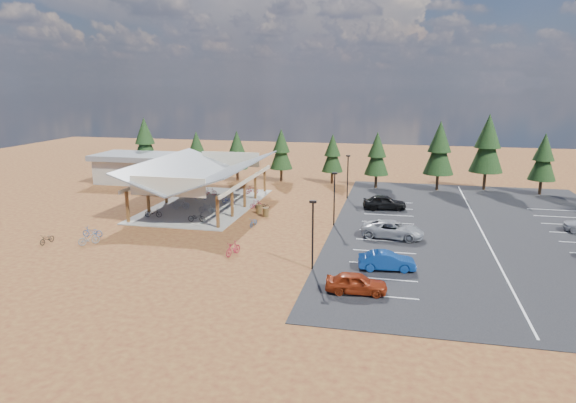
{
  "coord_description": "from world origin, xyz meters",
  "views": [
    {
      "loc": [
        10.91,
        -44.96,
        13.28
      ],
      "look_at": [
        0.08,
        4.05,
        1.64
      ],
      "focal_mm": 32.0,
      "sensor_mm": 36.0,
      "label": 1
    }
  ],
  "objects_px": {
    "bike_1": "(181,204)",
    "bike_16": "(262,206)",
    "lamp_post_0": "(313,230)",
    "lamp_post_2": "(348,173)",
    "bike_pavilion": "(204,172)",
    "bike_7": "(252,190)",
    "bike_2": "(200,196)",
    "bike_9": "(89,239)",
    "bike_11": "(233,248)",
    "car_4": "(384,202)",
    "bike_5": "(207,208)",
    "bike_6": "(228,200)",
    "car_1": "(387,261)",
    "trash_bin_1": "(266,212)",
    "bike_4": "(197,217)",
    "bike_10": "(92,232)",
    "bike_14": "(254,222)",
    "outbuilding": "(138,167)",
    "bike_8": "(47,239)",
    "car_0": "(356,283)",
    "bike_15": "(256,204)",
    "lamp_post_1": "(334,195)",
    "trash_bin_0": "(259,209)",
    "bike_3": "(210,192)",
    "car_2": "(393,230)"
  },
  "relations": [
    {
      "from": "bike_1",
      "to": "bike_16",
      "type": "height_order",
      "value": "bike_1"
    },
    {
      "from": "lamp_post_0",
      "to": "lamp_post_2",
      "type": "bearing_deg",
      "value": 90.0
    },
    {
      "from": "bike_pavilion",
      "to": "bike_7",
      "type": "relative_size",
      "value": 12.34
    },
    {
      "from": "bike_2",
      "to": "bike_9",
      "type": "height_order",
      "value": "bike_9"
    },
    {
      "from": "bike_11",
      "to": "car_4",
      "type": "xyz_separation_m",
      "value": [
        11.09,
        17.71,
        0.26
      ]
    },
    {
      "from": "bike_5",
      "to": "bike_6",
      "type": "height_order",
      "value": "bike_5"
    },
    {
      "from": "bike_1",
      "to": "car_1",
      "type": "relative_size",
      "value": 0.45
    },
    {
      "from": "bike_7",
      "to": "bike_1",
      "type": "bearing_deg",
      "value": 133.48
    },
    {
      "from": "trash_bin_1",
      "to": "bike_4",
      "type": "relative_size",
      "value": 0.53
    },
    {
      "from": "bike_6",
      "to": "bike_7",
      "type": "relative_size",
      "value": 1.06
    },
    {
      "from": "car_4",
      "to": "bike_pavilion",
      "type": "bearing_deg",
      "value": 88.54
    },
    {
      "from": "lamp_post_0",
      "to": "bike_10",
      "type": "bearing_deg",
      "value": 169.76
    },
    {
      "from": "bike_10",
      "to": "bike_9",
      "type": "bearing_deg",
      "value": 19.36
    },
    {
      "from": "bike_9",
      "to": "bike_14",
      "type": "height_order",
      "value": "bike_9"
    },
    {
      "from": "lamp_post_0",
      "to": "trash_bin_1",
      "type": "bearing_deg",
      "value": 117.46
    },
    {
      "from": "outbuilding",
      "to": "bike_11",
      "type": "xyz_separation_m",
      "value": [
        22.38,
        -26.32,
        -1.47
      ]
    },
    {
      "from": "lamp_post_2",
      "to": "bike_pavilion",
      "type": "bearing_deg",
      "value": -154.98
    },
    {
      "from": "bike_pavilion",
      "to": "car_4",
      "type": "height_order",
      "value": "bike_pavilion"
    },
    {
      "from": "bike_16",
      "to": "bike_pavilion",
      "type": "bearing_deg",
      "value": -102.36
    },
    {
      "from": "bike_8",
      "to": "car_0",
      "type": "height_order",
      "value": "car_0"
    },
    {
      "from": "bike_6",
      "to": "car_1",
      "type": "bearing_deg",
      "value": -118.33
    },
    {
      "from": "bike_4",
      "to": "bike_6",
      "type": "height_order",
      "value": "bike_4"
    },
    {
      "from": "bike_15",
      "to": "car_4",
      "type": "bearing_deg",
      "value": -127.39
    },
    {
      "from": "outbuilding",
      "to": "car_1",
      "type": "xyz_separation_m",
      "value": [
        34.31,
        -27.1,
        -1.31
      ]
    },
    {
      "from": "bike_1",
      "to": "bike_8",
      "type": "height_order",
      "value": "bike_1"
    },
    {
      "from": "lamp_post_1",
      "to": "bike_15",
      "type": "xyz_separation_m",
      "value": [
        -9.17,
        5.03,
        -2.53
      ]
    },
    {
      "from": "bike_11",
      "to": "bike_10",
      "type": "bearing_deg",
      "value": -170.43
    },
    {
      "from": "trash_bin_0",
      "to": "bike_11",
      "type": "height_order",
      "value": "bike_11"
    },
    {
      "from": "outbuilding",
      "to": "trash_bin_0",
      "type": "relative_size",
      "value": 12.22
    },
    {
      "from": "trash_bin_1",
      "to": "bike_9",
      "type": "relative_size",
      "value": 0.51
    },
    {
      "from": "outbuilding",
      "to": "bike_14",
      "type": "distance_m",
      "value": 28.16
    },
    {
      "from": "bike_9",
      "to": "bike_15",
      "type": "xyz_separation_m",
      "value": [
        10.13,
        15.39,
        -0.09
      ]
    },
    {
      "from": "lamp_post_0",
      "to": "lamp_post_1",
      "type": "distance_m",
      "value": 12.0
    },
    {
      "from": "bike_3",
      "to": "bike_pavilion",
      "type": "bearing_deg",
      "value": 176.25
    },
    {
      "from": "bike_14",
      "to": "car_2",
      "type": "distance_m",
      "value": 13.0
    },
    {
      "from": "lamp_post_0",
      "to": "bike_8",
      "type": "xyz_separation_m",
      "value": [
        -22.93,
        1.12,
        -2.56
      ]
    },
    {
      "from": "lamp_post_1",
      "to": "bike_4",
      "type": "distance_m",
      "value": 13.5
    },
    {
      "from": "bike_11",
      "to": "car_2",
      "type": "height_order",
      "value": "car_2"
    },
    {
      "from": "lamp_post_0",
      "to": "car_0",
      "type": "bearing_deg",
      "value": -47.0
    },
    {
      "from": "bike_5",
      "to": "car_0",
      "type": "relative_size",
      "value": 0.43
    },
    {
      "from": "bike_3",
      "to": "bike_10",
      "type": "xyz_separation_m",
      "value": [
        -4.11,
        -18.01,
        -0.1
      ]
    },
    {
      "from": "lamp_post_2",
      "to": "bike_5",
      "type": "bearing_deg",
      "value": -142.05
    },
    {
      "from": "lamp_post_0",
      "to": "lamp_post_1",
      "type": "height_order",
      "value": "same"
    },
    {
      "from": "bike_16",
      "to": "bike_7",
      "type": "bearing_deg",
      "value": -164.37
    },
    {
      "from": "car_4",
      "to": "car_0",
      "type": "bearing_deg",
      "value": 169.2
    },
    {
      "from": "trash_bin_0",
      "to": "bike_9",
      "type": "height_order",
      "value": "bike_9"
    },
    {
      "from": "bike_8",
      "to": "trash_bin_1",
      "type": "bearing_deg",
      "value": 44.31
    },
    {
      "from": "car_0",
      "to": "car_1",
      "type": "distance_m",
      "value": 5.01
    },
    {
      "from": "bike_5",
      "to": "car_4",
      "type": "xyz_separation_m",
      "value": [
        17.91,
        5.87,
        0.2
      ]
    },
    {
      "from": "bike_8",
      "to": "bike_5",
      "type": "bearing_deg",
      "value": 57.81
    }
  ]
}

